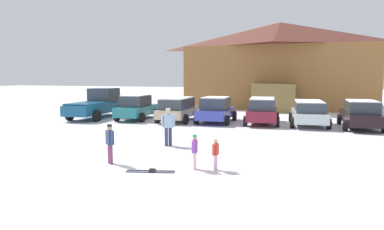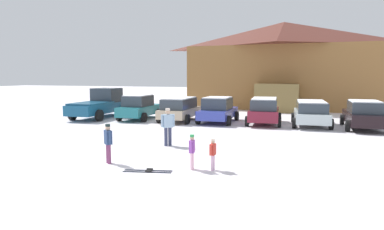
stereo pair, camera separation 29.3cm
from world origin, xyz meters
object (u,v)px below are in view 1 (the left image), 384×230
(ski_lodge, at_px, (279,64))
(skier_adult_in_blue_parka, at_px, (168,125))
(pickup_truck, at_px, (98,104))
(pair_of_skis, at_px, (151,171))
(skier_child_in_red_jacket, at_px, (216,153))
(parked_beige_suv, at_px, (178,108))
(skier_teen_in_navy_coat, at_px, (110,142))
(parked_maroon_van, at_px, (262,110))
(parked_silver_wagon, at_px, (309,112))
(parked_blue_hatchback, at_px, (216,110))
(parked_black_sedan, at_px, (361,114))
(skier_child_in_purple_jacket, at_px, (195,150))
(parked_teal_hatchback, at_px, (137,107))

(ski_lodge, bearing_deg, skier_adult_in_blue_parka, -99.32)
(pickup_truck, distance_m, pair_of_skis, 15.46)
(skier_child_in_red_jacket, xyz_separation_m, pair_of_skis, (-1.96, -0.80, -0.57))
(parked_beige_suv, distance_m, skier_teen_in_navy_coat, 11.52)
(parked_beige_suv, xyz_separation_m, parked_maroon_van, (5.65, 0.29, 0.03))
(ski_lodge, distance_m, parked_silver_wagon, 14.04)
(pickup_truck, relative_size, skier_child_in_red_jacket, 5.54)
(parked_blue_hatchback, xyz_separation_m, parked_black_sedan, (8.74, 0.01, -0.01))
(parked_blue_hatchback, xyz_separation_m, pickup_truck, (-8.93, -0.01, 0.15))
(parked_black_sedan, relative_size, skier_child_in_red_jacket, 4.41)
(ski_lodge, xyz_separation_m, parked_maroon_van, (-0.29, -13.55, -3.33))
(pair_of_skis, bearing_deg, skier_child_in_purple_jacket, 28.94)
(parked_beige_suv, relative_size, skier_teen_in_navy_coat, 3.04)
(ski_lodge, height_order, skier_child_in_purple_jacket, ski_lodge)
(skier_teen_in_navy_coat, bearing_deg, parked_silver_wagon, 59.58)
(parked_beige_suv, height_order, skier_child_in_red_jacket, parked_beige_suv)
(parked_black_sedan, relative_size, pickup_truck, 0.80)
(skier_child_in_red_jacket, bearing_deg, pickup_truck, 135.63)
(parked_maroon_van, relative_size, pickup_truck, 0.71)
(skier_child_in_purple_jacket, bearing_deg, skier_adult_in_blue_parka, 123.62)
(skier_teen_in_navy_coat, height_order, skier_child_in_red_jacket, skier_teen_in_navy_coat)
(parked_teal_hatchback, xyz_separation_m, parked_maroon_van, (8.71, 0.28, 0.04))
(parked_beige_suv, height_order, pickup_truck, pickup_truck)
(parked_black_sedan, relative_size, skier_adult_in_blue_parka, 2.77)
(parked_beige_suv, bearing_deg, skier_child_in_red_jacket, -64.75)
(parked_beige_suv, distance_m, skier_adult_in_blue_parka, 8.27)
(ski_lodge, height_order, parked_black_sedan, ski_lodge)
(parked_teal_hatchback, bearing_deg, parked_beige_suv, -0.09)
(skier_child_in_purple_jacket, bearing_deg, parked_blue_hatchback, 99.58)
(ski_lodge, distance_m, parked_beige_suv, 15.43)
(skier_teen_in_navy_coat, bearing_deg, parked_teal_hatchback, 111.85)
(parked_black_sedan, bearing_deg, skier_child_in_purple_jacket, -120.85)
(skier_child_in_red_jacket, bearing_deg, skier_teen_in_navy_coat, -175.90)
(pair_of_skis, bearing_deg, parked_beige_suv, 105.45)
(parked_maroon_van, distance_m, skier_child_in_purple_jacket, 11.59)
(parked_beige_suv, xyz_separation_m, skier_child_in_red_jacket, (5.26, -11.15, -0.28))
(parked_teal_hatchback, relative_size, skier_teen_in_navy_coat, 3.03)
(skier_teen_in_navy_coat, xyz_separation_m, skier_child_in_red_jacket, (3.74, 0.27, -0.20))
(parked_black_sedan, height_order, pickup_truck, pickup_truck)
(parked_black_sedan, xyz_separation_m, skier_adult_in_blue_parka, (-9.02, -8.09, 0.10))
(parked_silver_wagon, height_order, parked_black_sedan, parked_black_sedan)
(parked_blue_hatchback, relative_size, parked_silver_wagon, 0.92)
(parked_teal_hatchback, distance_m, pickup_truck, 3.23)
(skier_child_in_purple_jacket, distance_m, skier_child_in_red_jacket, 0.69)
(pickup_truck, distance_m, skier_child_in_purple_jacket, 15.74)
(parked_maroon_van, xyz_separation_m, pair_of_skis, (-2.35, -12.24, -0.88))
(parked_beige_suv, bearing_deg, skier_teen_in_navy_coat, -82.43)
(parked_black_sedan, bearing_deg, skier_child_in_red_jacket, -118.46)
(parked_maroon_van, xyz_separation_m, parked_black_sedan, (5.74, -0.13, -0.06))
(parked_silver_wagon, height_order, pair_of_skis, parked_silver_wagon)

